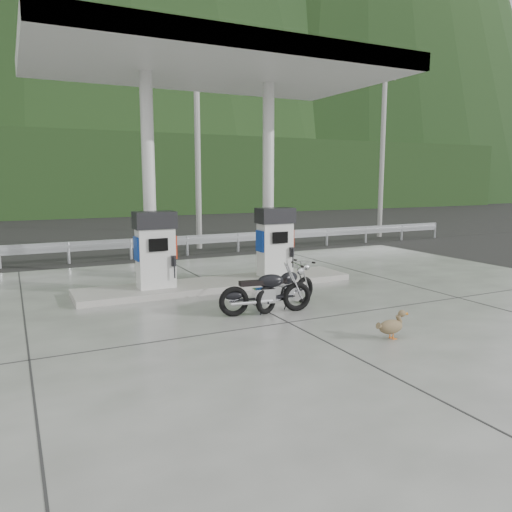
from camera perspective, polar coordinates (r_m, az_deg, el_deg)
name	(u,v)px	position (r m, az deg, el deg)	size (l,w,h in m)	color
ground	(264,311)	(10.43, 0.96, -6.31)	(160.00, 160.00, 0.00)	black
forecourt_apron	(264,311)	(10.43, 0.96, -6.26)	(18.00, 14.00, 0.02)	slate
pump_island	(219,284)	(12.62, -4.25, -3.21)	(7.00, 1.40, 0.15)	#99968F
gas_pump_left	(155,250)	(11.96, -11.42, 0.70)	(0.95, 0.55, 1.80)	silver
gas_pump_right	(275,242)	(13.13, 2.19, 1.59)	(0.95, 0.55, 1.80)	silver
canopy_column_left	(149,181)	(12.23, -12.14, 8.39)	(0.30, 0.30, 5.00)	silver
canopy_column_right	(268,181)	(13.38, 1.41, 8.60)	(0.30, 0.30, 5.00)	silver
canopy_roof	(216,65)	(12.62, -4.54, 20.91)	(8.50, 5.00, 0.40)	silver
guardrail	(159,237)	(17.68, -10.98, 2.14)	(26.00, 0.16, 1.42)	#A5A9AD
road	(137,245)	(21.14, -13.45, 1.21)	(60.00, 7.00, 0.01)	black
utility_pole_b	(198,145)	(19.64, -6.70, 12.51)	(0.22, 0.22, 8.00)	gray
utility_pole_c	(382,151)	(24.20, 14.25, 11.61)	(0.22, 0.22, 8.00)	gray
tree_band	(77,175)	(39.22, -19.76, 8.75)	(80.00, 6.00, 6.00)	black
forested_hills	(49,200)	(69.16, -22.55, 5.93)	(100.00, 40.00, 140.00)	black
motorcycle_left	(266,292)	(10.09, 1.15, -4.19)	(1.83, 0.58, 0.87)	black
motorcycle_right	(286,289)	(10.54, 3.45, -3.76)	(1.73, 0.54, 0.82)	black
duck	(391,327)	(8.87, 15.15, -7.85)	(0.57, 0.16, 0.41)	brown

